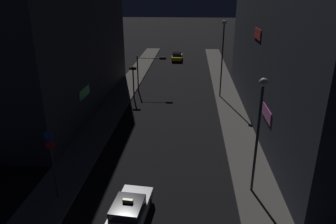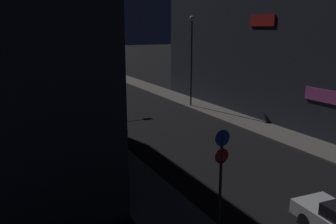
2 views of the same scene
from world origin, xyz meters
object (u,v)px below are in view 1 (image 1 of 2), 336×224
(far_car, at_px, (177,57))
(street_lamp_near_block, at_px, (259,118))
(traffic_light_overhead, at_px, (149,66))
(traffic_light_left_kerb, at_px, (133,76))
(taxi, at_px, (129,212))
(sign_pole_left, at_px, (52,159))
(street_lamp_far_block, at_px, (223,48))

(far_car, xyz_separation_m, street_lamp_near_block, (6.76, -40.43, 4.40))
(traffic_light_overhead, height_order, traffic_light_left_kerb, traffic_light_overhead)
(taxi, relative_size, sign_pole_left, 1.01)
(taxi, bearing_deg, far_car, 89.30)
(traffic_light_left_kerb, height_order, street_lamp_near_block, street_lamp_near_block)
(street_lamp_far_block, bearing_deg, far_car, 106.45)
(far_car, relative_size, street_lamp_far_block, 0.50)
(traffic_light_left_kerb, bearing_deg, street_lamp_near_block, -58.90)
(far_car, height_order, traffic_light_left_kerb, traffic_light_left_kerb)
(traffic_light_left_kerb, distance_m, sign_pole_left, 19.75)
(sign_pole_left, distance_m, street_lamp_far_block, 24.21)
(traffic_light_left_kerb, distance_m, street_lamp_far_block, 10.89)
(traffic_light_overhead, height_order, sign_pole_left, sign_pole_left)
(sign_pole_left, bearing_deg, traffic_light_left_kerb, 86.36)
(far_car, bearing_deg, street_lamp_far_block, -73.55)
(sign_pole_left, bearing_deg, far_car, 82.78)
(traffic_light_left_kerb, bearing_deg, street_lamp_far_block, 7.28)
(taxi, distance_m, street_lamp_near_block, 9.19)
(taxi, distance_m, far_car, 43.89)
(traffic_light_overhead, bearing_deg, taxi, -85.18)
(taxi, height_order, far_car, taxi)
(traffic_light_left_kerb, xyz_separation_m, street_lamp_near_block, (10.84, -17.97, 2.32))
(traffic_light_overhead, relative_size, street_lamp_far_block, 0.51)
(traffic_light_left_kerb, relative_size, street_lamp_far_block, 0.44)
(sign_pole_left, xyz_separation_m, street_lamp_far_block, (11.58, 21.02, 3.14))
(taxi, bearing_deg, street_lamp_far_block, 73.41)
(sign_pole_left, bearing_deg, street_lamp_far_block, 61.15)
(traffic_light_overhead, bearing_deg, sign_pole_left, -96.79)
(taxi, xyz_separation_m, traffic_light_left_kerb, (-3.55, 21.43, 2.08))
(street_lamp_near_block, bearing_deg, traffic_light_overhead, 113.90)
(taxi, height_order, traffic_light_overhead, traffic_light_overhead)
(taxi, relative_size, street_lamp_far_block, 0.52)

